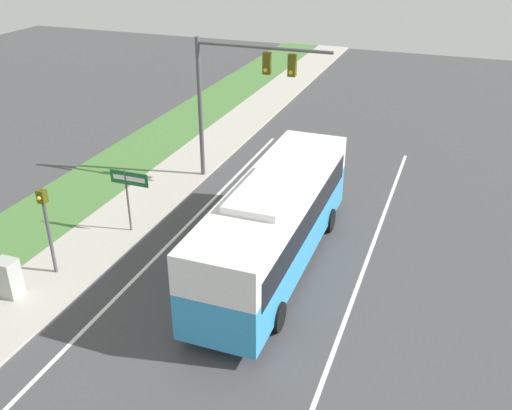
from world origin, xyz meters
TOP-DOWN VIEW (x-y plane):
  - ground_plane at (0.00, 0.00)m, footprint 80.00×80.00m
  - sidewalk at (-6.20, 0.00)m, footprint 2.80×80.00m
  - lane_divider_near at (-3.60, 0.00)m, footprint 0.14×30.00m
  - lane_divider_far at (3.60, 0.00)m, footprint 0.14×30.00m
  - bus at (0.60, 2.85)m, footprint 2.64×10.28m
  - signal_gantry at (-3.26, 9.03)m, footprint 6.01×0.41m
  - pedestrian_signal at (-6.26, -0.24)m, footprint 0.28×0.34m
  - street_sign at (-5.28, 3.18)m, footprint 1.59×0.08m
  - utility_cabinet at (-6.74, -1.84)m, footprint 0.67×0.58m

SIDE VIEW (x-z plane):
  - ground_plane at x=0.00m, z-range 0.00..0.00m
  - lane_divider_near at x=-3.60m, z-range 0.00..0.01m
  - lane_divider_far at x=3.60m, z-range 0.00..0.01m
  - sidewalk at x=-6.20m, z-range 0.00..0.12m
  - utility_cabinet at x=-6.74m, z-range 0.12..1.40m
  - bus at x=0.60m, z-range 0.18..3.62m
  - street_sign at x=-5.28m, z-range 0.62..3.27m
  - pedestrian_signal at x=-6.26m, z-range 0.57..3.79m
  - signal_gantry at x=-3.26m, z-range 1.37..7.84m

